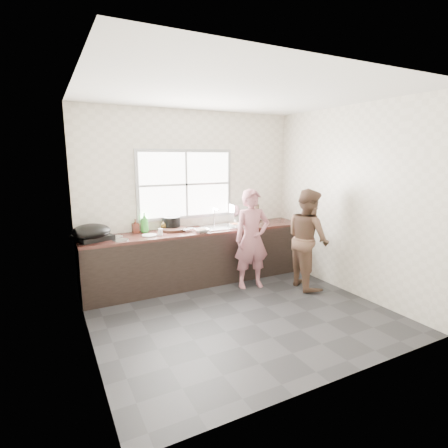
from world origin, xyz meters
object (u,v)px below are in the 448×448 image
dish_rack (243,214)px  pot_lid_right (114,237)px  wok (91,231)px  bowl_crabs (235,226)px  bowl_mince (202,231)px  pot_lid_left (120,240)px  bottle_brown_tall (136,227)px  black_pot (171,223)px  cutting_board (173,229)px  plate_food (150,235)px  person_side (308,239)px  burner (93,237)px  glass_jar (160,232)px  bottle_brown_short (166,224)px  bowl_held (239,227)px  bottle_green (145,222)px  woman (252,242)px

dish_rack → pot_lid_right: bearing=-170.2°
wok → bowl_crabs: bearing=0.1°
bowl_mince → pot_lid_left: 1.20m
bowl_crabs → dish_rack: bearing=39.7°
bowl_crabs → dish_rack: size_ratio=0.38×
bowl_mince → bottle_brown_tall: bearing=153.8°
black_pot → pot_lid_left: bearing=-155.3°
bowl_crabs → bottle_brown_tall: bearing=167.9°
cutting_board → dish_rack: dish_rack is taller
dish_rack → bowl_mince: bearing=-151.6°
black_pot → plate_food: black_pot is taller
cutting_board → wok: size_ratio=0.84×
cutting_board → bottle_brown_tall: (-0.55, 0.11, 0.07)m
person_side → burner: person_side is taller
cutting_board → pot_lid_left: cutting_board is taller
black_pot → dish_rack: size_ratio=0.61×
glass_jar → dish_rack: bearing=9.1°
black_pot → dish_rack: 1.26m
wok → person_side: bearing=-15.5°
bottle_brown_tall → pot_lid_right: size_ratio=0.78×
bottle_brown_tall → bottle_brown_short: bottle_brown_tall is taller
bowl_mince → plate_food: 0.78m
pot_lid_left → plate_food: bearing=12.0°
dish_rack → bottle_brown_short: bearing=-176.3°
bowl_mince → wok: (-1.56, 0.11, 0.13)m
cutting_board → bowl_held: size_ratio=2.27×
cutting_board → black_pot: (0.02, 0.11, 0.08)m
bottle_green → burner: bearing=-171.0°
black_pot → burner: size_ratio=0.61×
burner → cutting_board: bearing=2.7°
bowl_held → wok: 2.21m
bowl_crabs → wok: size_ratio=0.35×
bottle_green → bottle_brown_short: bearing=7.1°
woman → burner: size_ratio=3.16×
bottle_green → glass_jar: 0.35m
cutting_board → pot_lid_left: size_ratio=1.88×
black_pot → burner: (-1.20, -0.16, -0.07)m
bottle_green → dish_rack: size_ratio=0.68×
person_side → cutting_board: person_side is taller
bottle_green → bowl_mince: bearing=-27.4°
dish_rack → bottle_brown_tall: bearing=-175.2°
bottle_green → dish_rack: bearing=-1.7°
woman → black_pot: bearing=152.2°
plate_food → pot_lid_left: plate_food is taller
bowl_held → pot_lid_left: 1.84m
woman → person_side: (0.76, -0.38, 0.05)m
bowl_crabs → bottle_brown_short: bearing=162.8°
bowl_mince → burner: 1.55m
plate_food → bottle_green: (0.00, 0.27, 0.15)m
glass_jar → plate_food: bearing=168.2°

